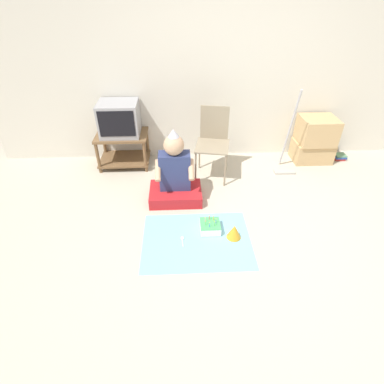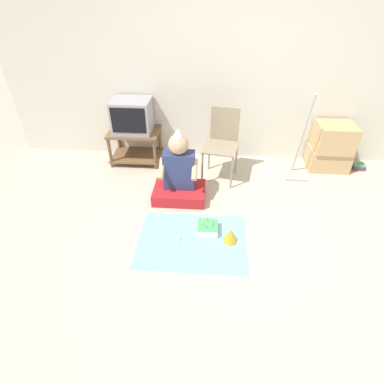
% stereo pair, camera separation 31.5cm
% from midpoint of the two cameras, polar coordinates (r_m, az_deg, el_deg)
% --- Properties ---
extents(ground_plane, '(16.00, 16.00, 0.00)m').
position_cam_midpoint_polar(ground_plane, '(3.03, 12.28, -11.66)').
color(ground_plane, '#BCB29E').
extents(wall_back, '(6.40, 0.06, 2.55)m').
position_cam_midpoint_polar(wall_back, '(4.21, 11.57, 22.39)').
color(wall_back, beige).
rests_on(wall_back, ground_plane).
extents(tv_stand, '(0.69, 0.49, 0.47)m').
position_cam_midpoint_polar(tv_stand, '(4.35, -8.67, 9.14)').
color(tv_stand, brown).
rests_on(tv_stand, ground_plane).
extents(tv, '(0.51, 0.45, 0.43)m').
position_cam_midpoint_polar(tv, '(4.20, -9.15, 14.14)').
color(tv, '#99999E').
rests_on(tv, tv_stand).
extents(folding_chair, '(0.49, 0.51, 0.90)m').
position_cam_midpoint_polar(folding_chair, '(3.88, 8.16, 9.78)').
color(folding_chair, gray).
rests_on(folding_chair, ground_plane).
extents(cardboard_box_stack, '(0.53, 0.43, 0.64)m').
position_cam_midpoint_polar(cardboard_box_stack, '(4.59, 26.79, 7.66)').
color(cardboard_box_stack, tan).
rests_on(cardboard_box_stack, ground_plane).
extents(dust_mop, '(0.28, 0.30, 1.14)m').
position_cam_midpoint_polar(dust_mop, '(4.17, 21.83, 6.36)').
color(dust_mop, '#B2ADA3').
rests_on(dust_mop, ground_plane).
extents(book_pile, '(0.16, 0.15, 0.08)m').
position_cam_midpoint_polar(book_pile, '(4.89, 30.71, 4.20)').
color(book_pile, '#B72D28').
rests_on(book_pile, ground_plane).
extents(person_seated, '(0.62, 0.44, 0.88)m').
position_cam_midpoint_polar(person_seated, '(3.51, 0.10, 2.87)').
color(person_seated, red).
rests_on(person_seated, ground_plane).
extents(party_cloth, '(1.10, 0.84, 0.01)m').
position_cam_midpoint_polar(party_cloth, '(3.09, 3.01, -9.32)').
color(party_cloth, '#7FC6E0').
rests_on(party_cloth, ground_plane).
extents(birthday_cake, '(0.21, 0.21, 0.15)m').
position_cam_midpoint_polar(birthday_cake, '(3.17, 5.85, -6.94)').
color(birthday_cake, white).
rests_on(birthday_cake, party_cloth).
extents(party_hat_blue, '(0.15, 0.15, 0.15)m').
position_cam_midpoint_polar(party_hat_blue, '(3.08, 10.31, -8.17)').
color(party_hat_blue, gold).
rests_on(party_hat_blue, party_cloth).
extents(plastic_spoon_near, '(0.04, 0.15, 0.01)m').
position_cam_midpoint_polar(plastic_spoon_near, '(3.10, 0.32, -8.90)').
color(plastic_spoon_near, white).
rests_on(plastic_spoon_near, party_cloth).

